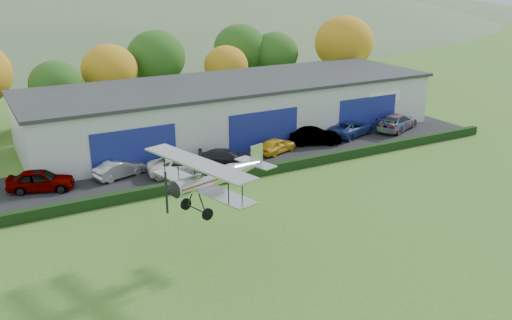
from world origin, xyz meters
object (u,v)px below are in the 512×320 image
car_1 (120,169)px  biplane (213,176)px  car_4 (277,145)px  car_2 (181,166)px  car_7 (397,122)px  hangar (234,108)px  car_6 (351,128)px  car_5 (315,136)px  car_3 (226,157)px  car_0 (40,180)px

car_1 → biplane: biplane is taller
car_4 → biplane: 19.64m
car_1 → car_2: (4.45, -1.71, 0.04)m
car_4 → car_7: 14.60m
hangar → car_7: hangar is taller
hangar → car_6: bearing=-33.2°
biplane → car_7: bearing=12.9°
car_4 → car_5: bearing=-103.1°
car_2 → car_3: (4.16, 0.28, -0.06)m
car_1 → car_7: car_7 is taller
car_3 → biplane: bearing=174.8°
car_6 → car_7: 5.39m
car_2 → car_1: bearing=80.5°
hangar → car_0: bearing=-160.9°
car_5 → car_7: car_7 is taller
car_4 → biplane: bearing=120.0°
hangar → car_4: bearing=-86.3°
car_0 → car_5: car_0 is taller
car_4 → car_3: bearing=79.3°
car_7 → car_5: bearing=67.5°
car_4 → car_5: (4.42, 0.42, 0.11)m
hangar → car_7: bearing=-25.1°
car_3 → car_6: 14.76m
car_7 → biplane: (-27.29, -14.81, 4.02)m
car_3 → car_6: bearing=-59.8°
car_1 → car_6: size_ratio=0.77×
biplane → car_1: bearing=79.3°
car_6 → biplane: (-21.94, -15.49, 4.11)m
car_0 → car_3: car_0 is taller
car_3 → car_5: 9.89m
car_1 → car_3: bearing=-116.5°
car_3 → car_7: bearing=-63.7°
car_2 → car_5: car_5 is taller
car_4 → car_6: (9.24, 1.11, 0.07)m
car_1 → biplane: bearing=167.9°
car_0 → car_6: bearing=-69.6°
car_1 → biplane: (1.31, -15.08, 4.17)m
hangar → car_5: hangar is taller
hangar → biplane: biplane is taller
car_1 → car_6: bearing=-106.0°
car_1 → car_5: (18.43, -0.28, 0.10)m
car_7 → hangar: bearing=42.3°
car_7 → car_2: bearing=70.8°
car_0 → car_1: size_ratio=1.14×
car_5 → hangar: bearing=56.3°
car_2 → car_6: 18.92m
car_3 → car_5: car_5 is taller
car_1 → biplane: size_ratio=0.52×
car_2 → car_6: car_6 is taller
car_1 → car_7: size_ratio=0.72×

